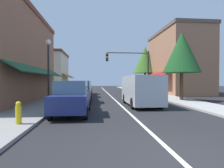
{
  "coord_description": "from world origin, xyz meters",
  "views": [
    {
      "loc": [
        -1.92,
        -4.01,
        1.78
      ],
      "look_at": [
        -0.29,
        12.66,
        1.47
      ],
      "focal_mm": 29.57,
      "sensor_mm": 36.0,
      "label": 1
    }
  ],
  "objects_px": {
    "traffic_signal_mast_arm": "(133,65)",
    "street_lamp_left_near": "(48,61)",
    "van_in_lane": "(141,89)",
    "parked_car_far_left": "(85,88)",
    "parked_car_nearest_left": "(72,98)",
    "tree_right_far": "(145,60)",
    "parked_car_third_left": "(83,89)",
    "fire_hydrant": "(18,113)",
    "tree_right_near": "(182,52)",
    "parked_car_second_left": "(80,92)"
  },
  "relations": [
    {
      "from": "parked_car_second_left",
      "to": "parked_car_far_left",
      "type": "xyz_separation_m",
      "value": [
        -0.07,
        9.29,
        0.0
      ]
    },
    {
      "from": "parked_car_second_left",
      "to": "traffic_signal_mast_arm",
      "type": "xyz_separation_m",
      "value": [
        5.92,
        7.33,
        2.86
      ]
    },
    {
      "from": "van_in_lane",
      "to": "street_lamp_left_near",
      "type": "distance_m",
      "value": 6.61
    },
    {
      "from": "tree_right_near",
      "to": "fire_hydrant",
      "type": "xyz_separation_m",
      "value": [
        -10.45,
        -7.98,
        -3.67
      ]
    },
    {
      "from": "parked_car_nearest_left",
      "to": "parked_car_far_left",
      "type": "relative_size",
      "value": 1.0
    },
    {
      "from": "parked_car_nearest_left",
      "to": "parked_car_far_left",
      "type": "height_order",
      "value": "same"
    },
    {
      "from": "van_in_lane",
      "to": "tree_right_near",
      "type": "relative_size",
      "value": 0.86
    },
    {
      "from": "parked_car_nearest_left",
      "to": "tree_right_near",
      "type": "xyz_separation_m",
      "value": [
        8.72,
        5.54,
        3.34
      ]
    },
    {
      "from": "van_in_lane",
      "to": "tree_right_near",
      "type": "xyz_separation_m",
      "value": [
        4.25,
        2.46,
        3.08
      ]
    },
    {
      "from": "van_in_lane",
      "to": "fire_hydrant",
      "type": "relative_size",
      "value": 5.96
    },
    {
      "from": "van_in_lane",
      "to": "tree_right_far",
      "type": "height_order",
      "value": "tree_right_far"
    },
    {
      "from": "parked_car_far_left",
      "to": "van_in_lane",
      "type": "distance_m",
      "value": 12.26
    },
    {
      "from": "parked_car_third_left",
      "to": "fire_hydrant",
      "type": "relative_size",
      "value": 4.73
    },
    {
      "from": "parked_car_far_left",
      "to": "tree_right_far",
      "type": "bearing_deg",
      "value": 26.57
    },
    {
      "from": "traffic_signal_mast_arm",
      "to": "tree_right_near",
      "type": "height_order",
      "value": "tree_right_near"
    },
    {
      "from": "van_in_lane",
      "to": "fire_hydrant",
      "type": "bearing_deg",
      "value": -138.04
    },
    {
      "from": "street_lamp_left_near",
      "to": "tree_right_far",
      "type": "distance_m",
      "value": 19.63
    },
    {
      "from": "van_in_lane",
      "to": "tree_right_far",
      "type": "bearing_deg",
      "value": 73.41
    },
    {
      "from": "parked_car_third_left",
      "to": "parked_car_nearest_left",
      "type": "bearing_deg",
      "value": -89.41
    },
    {
      "from": "street_lamp_left_near",
      "to": "fire_hydrant",
      "type": "height_order",
      "value": "street_lamp_left_near"
    },
    {
      "from": "parked_car_third_left",
      "to": "van_in_lane",
      "type": "distance_m",
      "value": 8.4
    },
    {
      "from": "parked_car_third_left",
      "to": "tree_right_far",
      "type": "relative_size",
      "value": 0.57
    },
    {
      "from": "tree_right_near",
      "to": "parked_car_nearest_left",
      "type": "bearing_deg",
      "value": -147.58
    },
    {
      "from": "parked_car_far_left",
      "to": "tree_right_far",
      "type": "relative_size",
      "value": 0.58
    },
    {
      "from": "parked_car_nearest_left",
      "to": "tree_right_far",
      "type": "xyz_separation_m",
      "value": [
        9.23,
        18.85,
        4.18
      ]
    },
    {
      "from": "parked_car_second_left",
      "to": "tree_right_near",
      "type": "bearing_deg",
      "value": 2.27
    },
    {
      "from": "parked_car_far_left",
      "to": "tree_right_near",
      "type": "height_order",
      "value": "tree_right_near"
    },
    {
      "from": "parked_car_far_left",
      "to": "parked_car_nearest_left",
      "type": "bearing_deg",
      "value": -88.57
    },
    {
      "from": "van_in_lane",
      "to": "tree_right_near",
      "type": "height_order",
      "value": "tree_right_near"
    },
    {
      "from": "street_lamp_left_near",
      "to": "tree_right_near",
      "type": "height_order",
      "value": "tree_right_near"
    },
    {
      "from": "traffic_signal_mast_arm",
      "to": "fire_hydrant",
      "type": "xyz_separation_m",
      "value": [
        -7.69,
        -14.97,
        -3.19
      ]
    },
    {
      "from": "parked_car_far_left",
      "to": "street_lamp_left_near",
      "type": "distance_m",
      "value": 12.04
    },
    {
      "from": "parked_car_far_left",
      "to": "tree_right_far",
      "type": "xyz_separation_m",
      "value": [
        9.26,
        4.37,
        4.18
      ]
    },
    {
      "from": "van_in_lane",
      "to": "tree_right_near",
      "type": "bearing_deg",
      "value": 30.29
    },
    {
      "from": "tree_right_near",
      "to": "parked_car_far_left",
      "type": "bearing_deg",
      "value": 134.37
    },
    {
      "from": "fire_hydrant",
      "to": "parked_car_third_left",
      "type": "bearing_deg",
      "value": 82.33
    },
    {
      "from": "parked_car_nearest_left",
      "to": "fire_hydrant",
      "type": "xyz_separation_m",
      "value": [
        -1.73,
        -2.45,
        -0.33
      ]
    },
    {
      "from": "parked_car_third_left",
      "to": "van_in_lane",
      "type": "xyz_separation_m",
      "value": [
        4.49,
        -7.09,
        0.27
      ]
    },
    {
      "from": "parked_car_third_left",
      "to": "traffic_signal_mast_arm",
      "type": "distance_m",
      "value": 7.05
    },
    {
      "from": "parked_car_third_left",
      "to": "tree_right_far",
      "type": "bearing_deg",
      "value": 43.57
    },
    {
      "from": "parked_car_nearest_left",
      "to": "fire_hydrant",
      "type": "height_order",
      "value": "parked_car_nearest_left"
    },
    {
      "from": "van_in_lane",
      "to": "fire_hydrant",
      "type": "height_order",
      "value": "van_in_lane"
    },
    {
      "from": "tree_right_far",
      "to": "fire_hydrant",
      "type": "xyz_separation_m",
      "value": [
        -10.96,
        -21.3,
        -4.51
      ]
    },
    {
      "from": "traffic_signal_mast_arm",
      "to": "street_lamp_left_near",
      "type": "height_order",
      "value": "traffic_signal_mast_arm"
    },
    {
      "from": "van_in_lane",
      "to": "tree_right_far",
      "type": "relative_size",
      "value": 0.72
    },
    {
      "from": "parked_car_nearest_left",
      "to": "tree_right_far",
      "type": "height_order",
      "value": "tree_right_far"
    },
    {
      "from": "parked_car_far_left",
      "to": "van_in_lane",
      "type": "relative_size",
      "value": 0.8
    },
    {
      "from": "street_lamp_left_near",
      "to": "fire_hydrant",
      "type": "distance_m",
      "value": 5.8
    },
    {
      "from": "parked_car_nearest_left",
      "to": "tree_right_near",
      "type": "distance_m",
      "value": 10.85
    },
    {
      "from": "parked_car_second_left",
      "to": "parked_car_third_left",
      "type": "distance_m",
      "value": 4.97
    }
  ]
}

